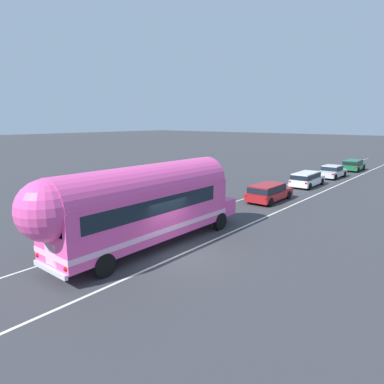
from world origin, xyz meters
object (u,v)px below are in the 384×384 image
Objects in this scene: painted_bus at (140,203)px; car_lead at (268,191)px; car_second at (307,178)px; car_fourth at (353,164)px; car_third at (332,171)px.

car_lead is at bearing 90.24° from painted_bus.
car_second is 1.13× the size of car_fourth.
painted_bus is 2.59× the size of car_second.
car_second is at bearing 90.83° from car_lead.
painted_bus is at bearing -89.54° from car_second.
painted_bus is 28.14m from car_third.
car_lead is 1.08× the size of car_fourth.
car_second is 14.05m from car_fourth.
car_third and car_fourth have the same top height.
car_lead is 22.01m from car_fourth.
painted_bus is 2.93× the size of car_fourth.
painted_bus is 21.28m from car_second.
car_third is at bearing -92.10° from car_fourth.
car_third is 7.17m from car_fourth.
car_third is at bearing 88.81° from car_second.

